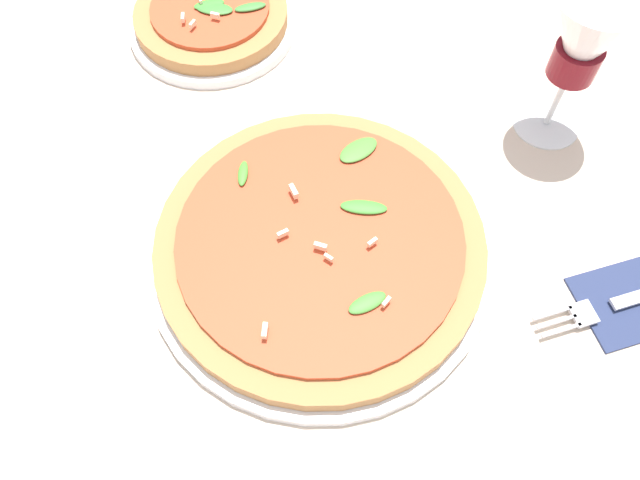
% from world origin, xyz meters
% --- Properties ---
extents(ground_plane, '(6.00, 6.00, 0.00)m').
position_xyz_m(ground_plane, '(0.00, 0.00, 0.00)').
color(ground_plane, beige).
extents(pizza_arugula_main, '(0.34, 0.34, 0.05)m').
position_xyz_m(pizza_arugula_main, '(0.01, -0.03, 0.02)').
color(pizza_arugula_main, white).
rests_on(pizza_arugula_main, ground_plane).
extents(pizza_personal_side, '(0.21, 0.21, 0.05)m').
position_xyz_m(pizza_personal_side, '(-0.03, -0.39, 0.02)').
color(pizza_personal_side, white).
rests_on(pizza_personal_side, ground_plane).
extents(wine_glass, '(0.09, 0.09, 0.17)m').
position_xyz_m(wine_glass, '(-0.30, -0.06, 0.12)').
color(wine_glass, white).
rests_on(wine_glass, ground_plane).
extents(fork, '(0.21, 0.06, 0.00)m').
position_xyz_m(fork, '(-0.23, 0.16, 0.01)').
color(fork, silver).
rests_on(fork, ground_plane).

